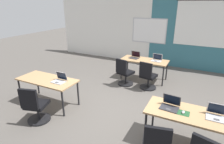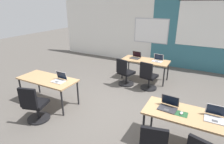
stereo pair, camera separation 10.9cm
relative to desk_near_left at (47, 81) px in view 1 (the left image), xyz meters
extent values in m
plane|color=#56514C|center=(1.75, 0.60, -0.66)|extent=(24.00, 24.00, 0.00)
cube|color=silver|center=(1.75, 4.80, 0.74)|extent=(10.00, 0.20, 2.80)
cube|color=#336B7A|center=(3.18, 4.69, 0.74)|extent=(3.59, 0.01, 2.80)
cube|color=#B7B7BC|center=(1.32, 4.69, 0.79)|extent=(1.48, 0.02, 1.04)
cube|color=white|center=(1.32, 4.68, 0.79)|extent=(1.40, 0.02, 0.96)
cube|color=white|center=(3.37, 4.67, 1.16)|extent=(2.00, 0.02, 1.66)
cube|color=tan|center=(0.00, 0.00, 0.04)|extent=(1.60, 0.70, 0.04)
cylinder|color=black|center=(-0.74, -0.30, -0.32)|extent=(0.04, 0.04, 0.68)
cylinder|color=black|center=(0.74, -0.30, -0.32)|extent=(0.04, 0.04, 0.68)
cylinder|color=black|center=(-0.74, 0.30, -0.32)|extent=(0.04, 0.04, 0.68)
cylinder|color=black|center=(0.74, 0.30, -0.32)|extent=(0.04, 0.04, 0.68)
cube|color=tan|center=(3.50, 0.00, 0.04)|extent=(1.60, 0.70, 0.04)
cylinder|color=black|center=(2.76, -0.30, -0.32)|extent=(0.04, 0.04, 0.68)
cylinder|color=black|center=(2.76, 0.30, -0.32)|extent=(0.04, 0.04, 0.68)
cube|color=tan|center=(1.75, 2.80, 0.04)|extent=(1.60, 0.70, 0.04)
cylinder|color=black|center=(1.01, 2.50, -0.32)|extent=(0.04, 0.04, 0.68)
cylinder|color=black|center=(2.49, 2.50, -0.32)|extent=(0.04, 0.04, 0.68)
cylinder|color=black|center=(1.01, 3.10, -0.32)|extent=(0.04, 0.04, 0.68)
cylinder|color=black|center=(2.49, 3.10, -0.32)|extent=(0.04, 0.04, 0.68)
cube|color=silver|center=(2.15, 2.82, 0.07)|extent=(0.35, 0.25, 0.02)
cube|color=#4C4C4F|center=(2.15, 2.77, 0.08)|extent=(0.09, 0.07, 0.00)
cube|color=silver|center=(2.16, 2.95, 0.19)|extent=(0.33, 0.07, 0.22)
cube|color=black|center=(2.16, 2.95, 0.19)|extent=(0.30, 0.06, 0.19)
cylinder|color=black|center=(2.11, 2.15, -0.64)|extent=(0.52, 0.52, 0.04)
cylinder|color=black|center=(2.11, 2.15, -0.45)|extent=(0.06, 0.06, 0.34)
cube|color=black|center=(2.11, 2.15, -0.24)|extent=(0.51, 0.51, 0.08)
cube|color=black|center=(2.07, 1.91, 0.03)|extent=(0.40, 0.13, 0.46)
sphere|color=black|center=(2.15, 2.38, -0.64)|extent=(0.04, 0.04, 0.04)
sphere|color=black|center=(2.32, 2.04, -0.64)|extent=(0.04, 0.04, 0.04)
sphere|color=black|center=(1.88, 2.12, -0.64)|extent=(0.04, 0.04, 0.04)
cube|color=#333338|center=(3.11, -0.02, 0.07)|extent=(0.35, 0.26, 0.02)
cube|color=#4C4C4F|center=(3.11, -0.07, 0.08)|extent=(0.10, 0.07, 0.00)
cube|color=#333338|center=(3.12, 0.12, 0.18)|extent=(0.33, 0.09, 0.22)
cube|color=black|center=(3.12, 0.11, 0.19)|extent=(0.30, 0.08, 0.19)
cube|color=#23512D|center=(3.37, -0.06, 0.06)|extent=(0.22, 0.19, 0.00)
ellipsoid|color=#B2B2B7|center=(3.37, -0.06, 0.08)|extent=(0.06, 0.10, 0.03)
cube|color=black|center=(3.06, -0.70, -0.24)|extent=(0.53, 0.53, 0.08)
cube|color=black|center=(3.12, -0.94, 0.03)|extent=(0.40, 0.15, 0.46)
cube|color=#B7B7BC|center=(3.90, 0.01, 0.07)|extent=(0.33, 0.23, 0.02)
cube|color=#4C4C4F|center=(3.90, -0.04, 0.08)|extent=(0.09, 0.06, 0.00)
cube|color=#B7B7BC|center=(3.90, 0.15, 0.19)|extent=(0.33, 0.06, 0.22)
cube|color=black|center=(3.90, 0.14, 0.19)|extent=(0.30, 0.05, 0.19)
cube|color=#B7B7BC|center=(0.40, -0.02, 0.07)|extent=(0.33, 0.23, 0.02)
cube|color=#4C4C4F|center=(0.40, -0.07, 0.08)|extent=(0.09, 0.06, 0.00)
cube|color=#B7B7BC|center=(0.40, 0.12, 0.19)|extent=(0.33, 0.06, 0.22)
cube|color=black|center=(0.40, 0.11, 0.19)|extent=(0.30, 0.05, 0.19)
cylinder|color=black|center=(0.32, -0.69, -0.64)|extent=(0.52, 0.52, 0.04)
cylinder|color=black|center=(0.32, -0.69, -0.45)|extent=(0.06, 0.06, 0.34)
cube|color=black|center=(0.32, -0.69, -0.24)|extent=(0.55, 0.55, 0.08)
cube|color=black|center=(0.39, -0.93, 0.03)|extent=(0.40, 0.17, 0.46)
sphere|color=black|center=(0.26, -0.46, -0.64)|extent=(0.04, 0.04, 0.04)
sphere|color=black|center=(0.56, -0.69, -0.64)|extent=(0.04, 0.04, 0.04)
sphere|color=black|center=(0.13, -0.82, -0.64)|extent=(0.04, 0.04, 0.04)
cube|color=#333338|center=(1.36, 2.81, 0.07)|extent=(0.35, 0.27, 0.02)
cube|color=#4C4C4F|center=(1.35, 2.76, 0.08)|extent=(0.10, 0.07, 0.00)
cube|color=#333338|center=(1.37, 2.95, 0.18)|extent=(0.33, 0.10, 0.22)
cube|color=black|center=(1.37, 2.94, 0.19)|extent=(0.30, 0.08, 0.19)
cylinder|color=black|center=(1.35, 2.11, -0.64)|extent=(0.52, 0.52, 0.04)
cylinder|color=black|center=(1.35, 2.11, -0.45)|extent=(0.06, 0.06, 0.34)
cube|color=black|center=(1.35, 2.11, -0.24)|extent=(0.54, 0.54, 0.08)
cube|color=black|center=(1.28, 1.87, 0.03)|extent=(0.40, 0.16, 0.46)
sphere|color=black|center=(1.41, 2.34, -0.64)|extent=(0.04, 0.04, 0.04)
sphere|color=black|center=(1.54, 1.98, -0.64)|extent=(0.04, 0.04, 0.04)
sphere|color=black|center=(1.11, 2.10, -0.64)|extent=(0.04, 0.04, 0.04)
camera|label=1|loc=(3.50, -3.19, 1.95)|focal=29.61mm
camera|label=2|loc=(3.59, -3.14, 1.95)|focal=29.61mm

